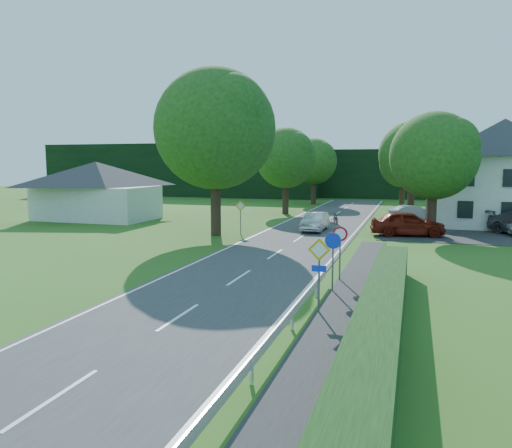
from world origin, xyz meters
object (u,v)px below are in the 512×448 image
(moving_car, at_px, (315,222))
(motorcycle, at_px, (336,218))
(streetlight, at_px, (426,172))
(parked_car_silver_a, at_px, (414,213))
(parasol, at_px, (474,214))
(parked_car_red, at_px, (408,223))

(moving_car, xyz_separation_m, motorcycle, (0.83, 4.78, -0.23))
(streetlight, height_order, motorcycle, streetlight)
(motorcycle, bearing_deg, parked_car_silver_a, 14.23)
(motorcycle, bearing_deg, parasol, -13.78)
(parasol, bearing_deg, moving_car, -153.48)
(parked_car_silver_a, xyz_separation_m, parasol, (4.51, -3.07, 0.36))
(parked_car_silver_a, bearing_deg, parasol, -145.03)
(streetlight, height_order, parked_car_red, streetlight)
(parked_car_red, relative_size, parasol, 2.15)
(streetlight, xyz_separation_m, parked_car_silver_a, (-0.75, 7.00, -3.73))
(parked_car_red, xyz_separation_m, parasol, (4.90, 6.35, 0.20))
(moving_car, xyz_separation_m, parasol, (11.53, 5.75, 0.36))
(motorcycle, distance_m, parked_car_red, 7.92)
(moving_car, bearing_deg, parasol, 27.21)
(streetlight, relative_size, parked_car_silver_a, 1.89)
(motorcycle, xyz_separation_m, parked_car_silver_a, (6.18, 4.04, 0.24))
(parked_car_red, bearing_deg, motorcycle, 37.53)
(streetlight, relative_size, parked_car_red, 1.58)
(streetlight, distance_m, motorcycle, 8.51)
(moving_car, distance_m, parked_car_red, 6.66)
(streetlight, relative_size, moving_car, 1.90)
(moving_car, xyz_separation_m, parked_car_red, (6.63, -0.59, 0.17))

